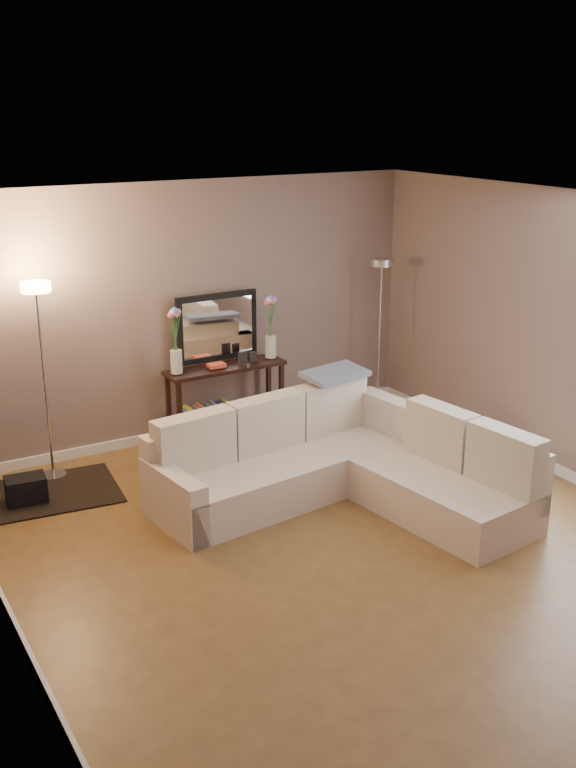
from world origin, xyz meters
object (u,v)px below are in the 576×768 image
console_table (219,399)px  floor_lamp_unlit (380,305)px  sectional_sofa (339,465)px  floor_lamp_lit (41,343)px

console_table → floor_lamp_unlit: bearing=-5.0°
sectional_sofa → floor_lamp_lit: size_ratio=1.46×
console_table → floor_lamp_lit: bearing=-177.2°
sectional_sofa → floor_lamp_unlit: (1.59, 1.62, 0.90)m
console_table → floor_lamp_lit: size_ratio=0.69×
sectional_sofa → console_table: sectional_sofa is taller
sectional_sofa → floor_lamp_unlit: bearing=45.5°
floor_lamp_lit → floor_lamp_unlit: bearing=-1.3°
sectional_sofa → floor_lamp_lit: 2.83m
floor_lamp_lit → floor_lamp_unlit: floor_lamp_lit is taller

